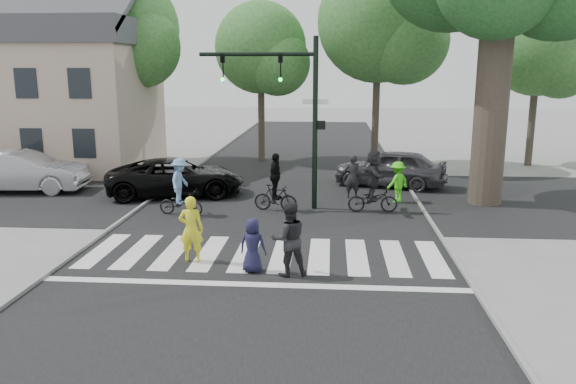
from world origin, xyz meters
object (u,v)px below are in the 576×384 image
object	(u,v)px
traffic_signal	(291,99)
cyclist_right	(373,185)
pedestrian_adult	(289,239)
car_silver	(22,172)
pedestrian_woman	(191,229)
cyclist_mid	(275,188)
pedestrian_child	(253,245)
car_grey	(390,168)
cyclist_left	(180,191)
car_suv	(176,177)

from	to	relation	value
traffic_signal	cyclist_right	bearing A→B (deg)	-6.46
traffic_signal	pedestrian_adult	distance (m)	7.35
pedestrian_adult	car_silver	bearing A→B (deg)	-53.82
pedestrian_woman	pedestrian_adult	xyz separation A→B (m)	(2.59, -0.81, 0.04)
cyclist_mid	cyclist_right	world-z (taller)	cyclist_right
pedestrian_child	cyclist_mid	bearing A→B (deg)	-78.03
cyclist_mid	car_grey	distance (m)	6.40
traffic_signal	cyclist_right	world-z (taller)	traffic_signal
car_silver	pedestrian_child	bearing A→B (deg)	-133.86
pedestrian_adult	cyclist_left	distance (m)	6.83
pedestrian_woman	car_grey	size ratio (longest dim) A/B	0.37
cyclist_left	car_silver	world-z (taller)	cyclist_left
cyclist_left	pedestrian_woman	bearing A→B (deg)	-71.76
pedestrian_child	car_grey	distance (m)	11.59
cyclist_mid	car_silver	xyz separation A→B (m)	(-10.55, 2.37, -0.01)
traffic_signal	cyclist_right	distance (m)	4.13
pedestrian_woman	pedestrian_adult	distance (m)	2.71
car_grey	pedestrian_child	bearing A→B (deg)	-6.33
car_grey	pedestrian_adult	bearing A→B (deg)	-1.86
pedestrian_adult	cyclist_right	distance (m)	6.84
cyclist_mid	cyclist_right	xyz separation A→B (m)	(3.41, 0.11, 0.13)
pedestrian_child	car_grey	world-z (taller)	car_grey
traffic_signal	car_grey	distance (m)	6.52
cyclist_mid	cyclist_right	distance (m)	3.41
cyclist_right	car_silver	distance (m)	14.14
traffic_signal	pedestrian_woman	distance (m)	6.97
pedestrian_adult	cyclist_mid	bearing A→B (deg)	-98.37
pedestrian_child	car_suv	bearing A→B (deg)	-51.51
cyclist_right	pedestrian_adult	bearing A→B (deg)	-111.12
cyclist_right	pedestrian_child	bearing A→B (deg)	-118.38
pedestrian_child	cyclist_left	bearing A→B (deg)	-47.18
car_suv	car_silver	world-z (taller)	car_silver
pedestrian_adult	cyclist_mid	xyz separation A→B (m)	(-0.94, 6.26, -0.07)
cyclist_mid	car_silver	world-z (taller)	cyclist_mid
car_grey	cyclist_mid	bearing A→B (deg)	-28.02
car_silver	cyclist_mid	bearing A→B (deg)	-107.84
pedestrian_woman	car_suv	xyz separation A→B (m)	(-2.51, 7.59, -0.13)
traffic_signal	cyclist_right	size ratio (longest dim) A/B	2.75
car_grey	car_silver	bearing A→B (deg)	-65.48
cyclist_left	traffic_signal	bearing A→B (deg)	18.83
traffic_signal	pedestrian_child	world-z (taller)	traffic_signal
cyclist_mid	cyclist_right	size ratio (longest dim) A/B	0.94
pedestrian_child	cyclist_right	distance (m)	7.08
pedestrian_woman	car_grey	distance (m)	11.76
traffic_signal	pedestrian_child	distance (m)	7.31
cyclist_left	cyclist_mid	bearing A→B (deg)	14.41
pedestrian_woman	cyclist_left	world-z (taller)	cyclist_left
pedestrian_child	cyclist_right	xyz separation A→B (m)	(3.36, 6.22, 0.29)
pedestrian_woman	car_suv	bearing A→B (deg)	-73.79
pedestrian_woman	car_suv	world-z (taller)	pedestrian_woman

